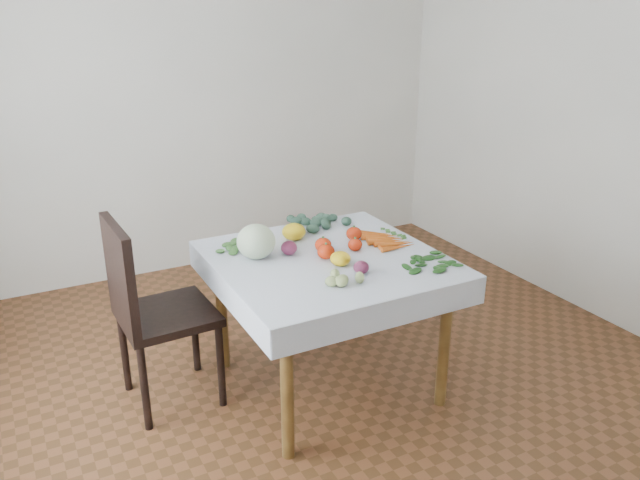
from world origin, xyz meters
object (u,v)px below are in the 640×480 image
object	(u,v)px
table	(327,276)
carrot_bunch	(387,240)
chair	(147,303)
heirloom_back	(294,232)
cabbage	(256,242)

from	to	relation	value
table	carrot_bunch	size ratio (longest dim) A/B	3.05
chair	heirloom_back	size ratio (longest dim) A/B	7.70
cabbage	carrot_bunch	xyz separation A→B (m)	(0.71, -0.13, -0.07)
table	carrot_bunch	world-z (taller)	carrot_bunch
cabbage	carrot_bunch	size ratio (longest dim) A/B	0.60
table	carrot_bunch	bearing A→B (deg)	5.48
chair	heirloom_back	world-z (taller)	chair
chair	cabbage	world-z (taller)	chair
cabbage	heirloom_back	size ratio (longest dim) A/B	1.50
table	heirloom_back	size ratio (longest dim) A/B	7.59
table	heirloom_back	xyz separation A→B (m)	(-0.04, 0.32, 0.15)
cabbage	chair	bearing A→B (deg)	169.93
table	cabbage	bearing A→B (deg)	152.87
table	chair	size ratio (longest dim) A/B	0.99
cabbage	carrot_bunch	world-z (taller)	cabbage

